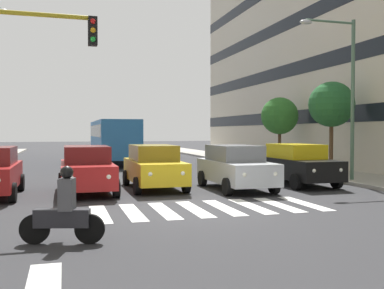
{
  "coord_description": "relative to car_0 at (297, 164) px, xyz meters",
  "views": [
    {
      "loc": [
        3.65,
        12.26,
        2.25
      ],
      "look_at": [
        -1.19,
        -4.3,
        1.75
      ],
      "focal_mm": 41.38,
      "sensor_mm": 36.0,
      "label": 1
    }
  ],
  "objects": [
    {
      "name": "ground_plane",
      "position": [
        5.85,
        4.4,
        -0.89
      ],
      "size": [
        180.0,
        180.0,
        0.0
      ],
      "primitive_type": "plane",
      "color": "#2D2D30"
    },
    {
      "name": "building_left_block_0",
      "position": [
        -9.3,
        -12.98,
        7.14
      ],
      "size": [
        8.06,
        28.29,
        16.04
      ],
      "color": "beige",
      "rests_on": "ground_plane"
    },
    {
      "name": "crosswalk_markings",
      "position": [
        5.85,
        4.4,
        -0.88
      ],
      "size": [
        7.65,
        2.8,
        0.01
      ],
      "color": "silver",
      "rests_on": "ground_plane"
    },
    {
      "name": "lane_arrow_1",
      "position": [
        9.79,
        9.9,
        -0.88
      ],
      "size": [
        0.5,
        2.2,
        0.01
      ],
      "primitive_type": "cube",
      "color": "silver",
      "rests_on": "ground_plane"
    },
    {
      "name": "car_0",
      "position": [
        0.0,
        0.0,
        0.0
      ],
      "size": [
        2.02,
        4.44,
        1.72
      ],
      "color": "black",
      "rests_on": "ground_plane"
    },
    {
      "name": "car_1",
      "position": [
        3.09,
        0.71,
        0.0
      ],
      "size": [
        2.02,
        4.44,
        1.72
      ],
      "color": "#B2B7BC",
      "rests_on": "ground_plane"
    },
    {
      "name": "car_2",
      "position": [
        6.08,
        -0.42,
        0.0
      ],
      "size": [
        2.02,
        4.44,
        1.72
      ],
      "color": "gold",
      "rests_on": "ground_plane"
    },
    {
      "name": "car_3",
      "position": [
        8.68,
        0.07,
        0.0
      ],
      "size": [
        2.02,
        4.44,
        1.72
      ],
      "color": "maroon",
      "rests_on": "ground_plane"
    },
    {
      "name": "bus_behind_traffic",
      "position": [
        6.08,
        -15.07,
        0.97
      ],
      "size": [
        2.78,
        10.5,
        3.0
      ],
      "color": "#286BAD",
      "rests_on": "ground_plane"
    },
    {
      "name": "motorcycle_with_rider",
      "position": [
        9.5,
        7.49,
        -0.24
      ],
      "size": [
        1.67,
        0.54,
        1.57
      ],
      "color": "black",
      "rests_on": "ground_plane"
    },
    {
      "name": "street_lamp_left",
      "position": [
        -2.2,
        0.09,
        3.5
      ],
      "size": [
        2.69,
        0.28,
        6.94
      ],
      "color": "#4C6B56",
      "rests_on": "sidewalk_left"
    },
    {
      "name": "street_tree_1",
      "position": [
        -3.54,
        -2.84,
        2.73
      ],
      "size": [
        2.3,
        2.3,
        4.63
      ],
      "color": "#513823",
      "rests_on": "sidewalk_left"
    },
    {
      "name": "street_tree_2",
      "position": [
        -3.59,
        -8.51,
        2.34
      ],
      "size": [
        2.32,
        2.32,
        4.26
      ],
      "color": "#513823",
      "rests_on": "sidewalk_left"
    }
  ]
}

